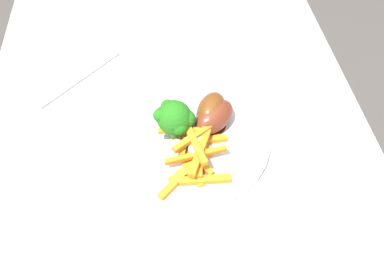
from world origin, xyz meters
name	(u,v)px	position (x,y,z in m)	size (l,w,h in m)	color
dining_table	(180,187)	(0.00, 0.00, 0.62)	(1.14, 0.69, 0.74)	#B7B7BC
dinner_plate	(192,137)	(0.03, -0.03, 0.75)	(0.27, 0.27, 0.01)	silver
broccoli_floret_front	(173,118)	(0.04, 0.00, 0.80)	(0.06, 0.07, 0.07)	#7BAD49
broccoli_floret_middle	(171,113)	(0.06, 0.00, 0.79)	(0.04, 0.05, 0.05)	#81B94C
carrot_fries_pile	(195,153)	(-0.02, -0.03, 0.77)	(0.14, 0.12, 0.04)	orange
chicken_drumstick_near	(212,118)	(0.04, -0.06, 0.78)	(0.11, 0.12, 0.05)	#521D11
chicken_drumstick_far	(210,113)	(0.05, -0.06, 0.78)	(0.12, 0.08, 0.05)	#50240D
fork	(81,78)	(0.20, 0.17, 0.74)	(0.19, 0.01, 0.01)	silver
napkin	(186,27)	(0.33, -0.05, 0.74)	(0.17, 0.14, 0.00)	beige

